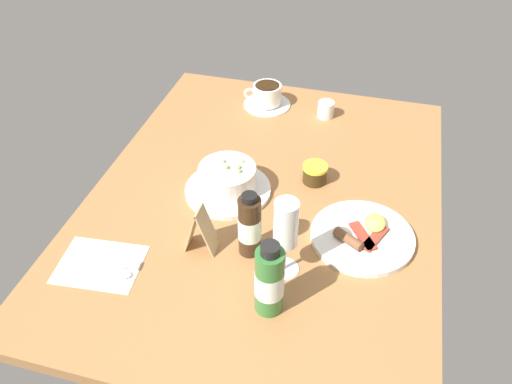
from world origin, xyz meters
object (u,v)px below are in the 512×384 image
(sauce_bottle_brown, at_px, (250,226))
(jam_jar, at_px, (315,173))
(breakfast_plate, at_px, (363,236))
(creamer_jug, at_px, (326,109))
(porridge_bowl, at_px, (228,180))
(wine_glass, at_px, (286,228))
(sauce_bottle_green, at_px, (269,281))
(coffee_cup, at_px, (267,96))
(cutlery_setting, at_px, (102,264))
(menu_card, at_px, (200,229))

(sauce_bottle_brown, bearing_deg, jam_jar, 161.26)
(breakfast_plate, bearing_deg, creamer_jug, -161.40)
(porridge_bowl, bearing_deg, wine_glass, 41.86)
(creamer_jug, bearing_deg, wine_glass, 1.20)
(jam_jar, bearing_deg, wine_glass, -1.83)
(wine_glass, relative_size, sauce_bottle_green, 1.07)
(coffee_cup, distance_m, jam_jar, 0.39)
(cutlery_setting, height_order, breakfast_plate, breakfast_plate)
(jam_jar, relative_size, breakfast_plate, 0.27)
(cutlery_setting, relative_size, wine_glass, 1.01)
(sauce_bottle_green, relative_size, breakfast_plate, 0.75)
(jam_jar, xyz_separation_m, menu_card, (0.29, -0.20, 0.03))
(cutlery_setting, xyz_separation_m, creamer_jug, (-0.71, 0.36, 0.02))
(cutlery_setting, height_order, menu_card, menu_card)
(creamer_jug, distance_m, breakfast_plate, 0.51)
(breakfast_plate, bearing_deg, menu_card, -70.67)
(creamer_jug, height_order, wine_glass, wine_glass)
(porridge_bowl, xyz_separation_m, coffee_cup, (-0.42, -0.01, -0.00))
(wine_glass, xyz_separation_m, menu_card, (-0.01, -0.19, -0.07))
(porridge_bowl, distance_m, wine_glass, 0.30)
(sauce_bottle_green, xyz_separation_m, breakfast_plate, (-0.24, 0.16, -0.07))
(coffee_cup, bearing_deg, sauce_bottle_brown, 10.71)
(sauce_bottle_brown, bearing_deg, menu_card, -79.87)
(cutlery_setting, distance_m, coffee_cup, 0.75)
(creamer_jug, distance_m, menu_card, 0.63)
(porridge_bowl, bearing_deg, sauce_bottle_brown, 30.76)
(breakfast_plate, relative_size, menu_card, 2.05)
(porridge_bowl, height_order, jam_jar, porridge_bowl)
(creamer_jug, xyz_separation_m, menu_card, (0.60, -0.17, 0.03))
(porridge_bowl, distance_m, jam_jar, 0.22)
(wine_glass, height_order, breakfast_plate, wine_glass)
(porridge_bowl, relative_size, cutlery_setting, 1.13)
(porridge_bowl, relative_size, menu_card, 1.88)
(sauce_bottle_brown, bearing_deg, breakfast_plate, 113.15)
(wine_glass, relative_size, jam_jar, 2.94)
(sauce_bottle_brown, xyz_separation_m, sauce_bottle_green, (0.14, 0.08, 0.00))
(sauce_bottle_green, bearing_deg, creamer_jug, -179.51)
(porridge_bowl, distance_m, sauce_bottle_brown, 0.21)
(porridge_bowl, bearing_deg, coffee_cup, -178.88)
(sauce_bottle_brown, relative_size, breakfast_plate, 0.69)
(coffee_cup, relative_size, breakfast_plate, 0.62)
(cutlery_setting, relative_size, menu_card, 1.66)
(coffee_cup, bearing_deg, sauce_bottle_green, 14.44)
(coffee_cup, bearing_deg, jam_jar, 32.19)
(wine_glass, bearing_deg, breakfast_plate, 131.46)
(creamer_jug, relative_size, jam_jar, 0.93)
(menu_card, bearing_deg, breakfast_plate, 109.33)
(cutlery_setting, relative_size, jam_jar, 2.97)
(coffee_cup, xyz_separation_m, menu_card, (0.62, 0.01, 0.02))
(cutlery_setting, bearing_deg, coffee_cup, 166.18)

